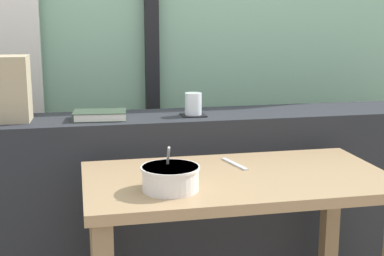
# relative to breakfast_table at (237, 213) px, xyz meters

# --- Properties ---
(window_divider_post) EXTENTS (0.07, 0.05, 2.60)m
(window_divider_post) POSITION_rel_breakfast_table_xyz_m (-0.14, 1.10, 0.71)
(window_divider_post) COLOR black
(window_divider_post) RESTS_ON ground
(dark_console_ledge) EXTENTS (2.80, 0.33, 0.85)m
(dark_console_ledge) POSITION_rel_breakfast_table_xyz_m (-0.04, 0.53, -0.17)
(dark_console_ledge) COLOR #23262B
(dark_console_ledge) RESTS_ON ground
(breakfast_table) EXTENTS (1.04, 0.57, 0.73)m
(breakfast_table) POSITION_rel_breakfast_table_xyz_m (0.00, 0.00, 0.00)
(breakfast_table) COLOR #826849
(breakfast_table) RESTS_ON ground
(coaster_square) EXTENTS (0.10, 0.10, 0.00)m
(coaster_square) POSITION_rel_breakfast_table_xyz_m (-0.05, 0.49, 0.26)
(coaster_square) COLOR black
(coaster_square) RESTS_ON dark_console_ledge
(juice_glass) EXTENTS (0.07, 0.07, 0.09)m
(juice_glass) POSITION_rel_breakfast_table_xyz_m (-0.05, 0.49, 0.30)
(juice_glass) COLOR white
(juice_glass) RESTS_ON coaster_square
(closed_book) EXTENTS (0.22, 0.15, 0.03)m
(closed_book) POSITION_rel_breakfast_table_xyz_m (-0.44, 0.49, 0.27)
(closed_book) COLOR #334233
(closed_book) RESTS_ON dark_console_ledge
(soup_bowl) EXTENTS (0.19, 0.19, 0.15)m
(soup_bowl) POSITION_rel_breakfast_table_xyz_m (-0.25, -0.11, 0.17)
(soup_bowl) COLOR silver
(soup_bowl) RESTS_ON breakfast_table
(fork_utensil) EXTENTS (0.06, 0.17, 0.01)m
(fork_utensil) POSITION_rel_breakfast_table_xyz_m (0.03, 0.13, 0.14)
(fork_utensil) COLOR silver
(fork_utensil) RESTS_ON breakfast_table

